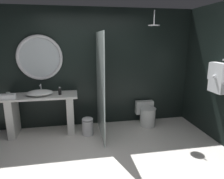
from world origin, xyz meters
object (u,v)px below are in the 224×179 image
Objects in this scene: round_wall_mirror at (40,58)px; hanging_bathrobe at (218,77)px; vessel_sink at (40,93)px; rain_shower_head at (154,24)px; folded_hand_towel at (7,97)px; waste_bin at (88,126)px; soap_dispenser at (60,91)px; tumbler_cup at (8,94)px; toilet at (147,114)px.

round_wall_mirror is 3.50m from hanging_bathrobe.
vessel_sink is 2.68m from rain_shower_head.
waste_bin is at bearing -2.42° from folded_hand_towel.
folded_hand_towel reaches higher than waste_bin.
hanging_bathrobe is at bearing -11.02° from folded_hand_towel.
waste_bin is 1.64m from folded_hand_towel.
vessel_sink is 0.59m from folded_hand_towel.
tumbler_cup is at bearing 179.02° from soap_dispenser.
vessel_sink reaches higher than tumbler_cup.
toilet is (-0.01, 0.15, -1.97)m from rain_shower_head.
toilet is at bearing 11.02° from waste_bin.
round_wall_mirror is at bearing 170.12° from rain_shower_head.
vessel_sink is at bearing -179.22° from toilet.
toilet is at bearing 4.10° from folded_hand_towel.
vessel_sink reaches higher than soap_dispenser.
round_wall_mirror is 3.28× the size of folded_hand_towel.
tumbler_cup reaches higher than waste_bin.
tumbler_cup reaches higher than folded_hand_towel.
toilet reaches higher than waste_bin.
hanging_bathrobe is 2.68m from waste_bin.
soap_dispenser is at bearing 158.50° from waste_bin.
hanging_bathrobe reaches higher than vessel_sink.
folded_hand_towel is (-3.85, 0.75, -0.39)m from hanging_bathrobe.
rain_shower_head reaches higher than folded_hand_towel.
soap_dispenser is (0.40, -0.03, 0.02)m from vessel_sink.
toilet is at bearing 1.80° from soap_dispenser.
soap_dispenser is 0.82m from round_wall_mirror.
vessel_sink is 0.40m from soap_dispenser.
folded_hand_towel is at bearing -79.35° from tumbler_cup.
waste_bin is (0.93, -0.24, -0.70)m from vessel_sink.
waste_bin is at bearing -175.10° from rain_shower_head.
round_wall_mirror is 2.44m from rain_shower_head.
tumbler_cup is at bearing 166.77° from hanging_bathrobe.
rain_shower_head reaches higher than soap_dispenser.
waste_bin is at bearing 163.78° from hanging_bathrobe.
round_wall_mirror is at bearing 159.76° from hanging_bathrobe.
soap_dispenser is (0.99, -0.02, 0.03)m from tumbler_cup.
vessel_sink is 0.57× the size of round_wall_mirror.
hanging_bathrobe is at bearing -17.21° from soap_dispenser.
waste_bin is (-1.38, -0.27, -0.07)m from toilet.
rain_shower_head is at bearing 1.12° from folded_hand_towel.
hanging_bathrobe is 3.94m from folded_hand_towel.
soap_dispenser is at bearing -178.20° from toilet.
round_wall_mirror is at bearing 150.36° from waste_bin.
soap_dispenser is 0.26× the size of hanging_bathrobe.
round_wall_mirror reaches higher than folded_hand_towel.
soap_dispenser is 0.97m from folded_hand_towel.
soap_dispenser reaches higher than toilet.
vessel_sink is 0.59m from tumbler_cup.
vessel_sink is 3.44m from hanging_bathrobe.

